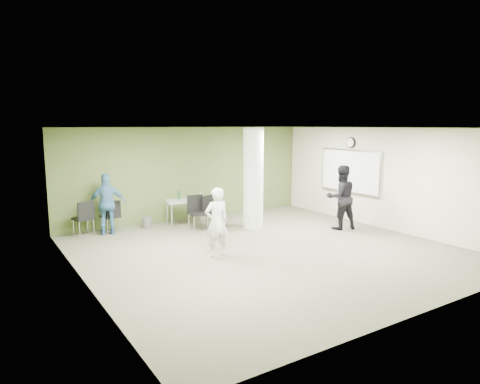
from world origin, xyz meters
TOP-DOWN VIEW (x-y plane):
  - floor at (0.00, 0.00)m, footprint 8.00×8.00m
  - ceiling at (0.00, 0.00)m, footprint 8.00×8.00m
  - wall_back at (0.00, 4.00)m, footprint 8.00×2.80m
  - wall_left at (-4.00, 0.00)m, footprint 0.02×8.00m
  - wall_right_cream at (4.00, 0.00)m, footprint 0.02×8.00m
  - column at (1.00, 2.00)m, footprint 0.56×0.56m
  - whiteboard at (3.92, 1.20)m, footprint 0.05×2.30m
  - wall_clock at (3.92, 1.20)m, footprint 0.06×0.32m
  - folding_table at (-0.27, 3.22)m, footprint 1.65×0.93m
  - wastebasket at (-1.54, 3.57)m, footprint 0.26×0.26m
  - chair_back_left at (-3.21, 3.57)m, footprint 0.54×0.54m
  - chair_back_right at (-2.51, 3.57)m, footprint 0.51×0.51m
  - chair_table_left at (-0.43, 2.65)m, footprint 0.51×0.51m
  - chair_table_right at (-0.02, 2.57)m, footprint 0.59×0.59m
  - woman_white at (-1.16, 0.22)m, footprint 0.57×0.38m
  - man_black at (2.96, 0.58)m, footprint 1.02×0.89m
  - man_blue at (-2.66, 3.40)m, footprint 1.02×0.62m

SIDE VIEW (x-z plane):
  - floor at x=0.00m, z-range 0.00..0.00m
  - wastebasket at x=-1.54m, z-range 0.00..0.30m
  - chair_back_right at x=-2.51m, z-range 0.07..0.94m
  - chair_table_right at x=-0.02m, z-range 0.08..1.00m
  - chair_back_left at x=-3.21m, z-range 0.08..1.00m
  - chair_table_left at x=-0.43m, z-range 0.08..1.03m
  - folding_table at x=-0.27m, z-range 0.20..1.19m
  - woman_white at x=-1.16m, z-range 0.00..1.53m
  - man_blue at x=-2.66m, z-range 0.00..1.63m
  - man_black at x=2.96m, z-range 0.00..1.78m
  - wall_back at x=0.00m, z-range 1.39..1.41m
  - wall_left at x=-4.00m, z-range 0.00..2.80m
  - wall_right_cream at x=4.00m, z-range 0.00..2.80m
  - column at x=1.00m, z-range 0.00..2.80m
  - whiteboard at x=3.92m, z-range 0.85..2.15m
  - wall_clock at x=3.92m, z-range 2.19..2.51m
  - ceiling at x=0.00m, z-range 2.80..2.80m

